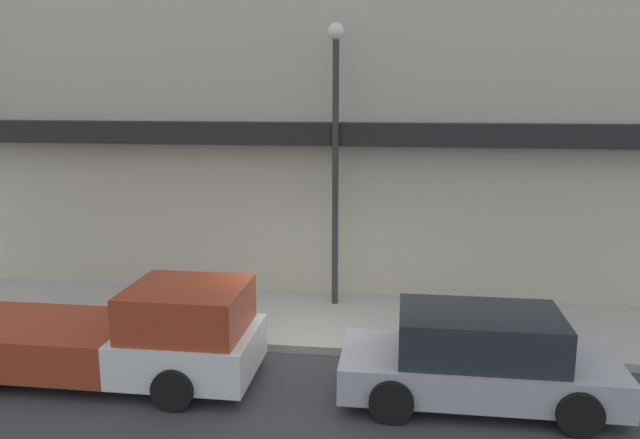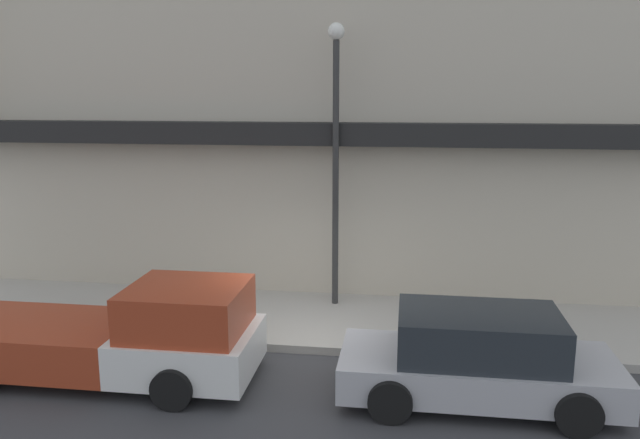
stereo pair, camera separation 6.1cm
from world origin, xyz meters
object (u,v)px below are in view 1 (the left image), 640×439
Objects in this scene: fire_hydrant at (224,316)px; pickup_truck at (117,337)px; street_lamp at (336,136)px; parked_car at (478,358)px.

pickup_truck is at bearing -125.03° from fire_hydrant.
parked_car is at bearing -55.20° from street_lamp.
fire_hydrant is at bearing 57.25° from pickup_truck.
fire_hydrant is (1.33, 1.90, -0.25)m from pickup_truck.
parked_car is 5.13m from fire_hydrant.
street_lamp reaches higher than parked_car.
parked_car is at bearing -21.82° from fire_hydrant.
pickup_truck is 6.09m from street_lamp.
street_lamp is (-2.75, 3.96, 3.24)m from parked_car.
pickup_truck is 1.30× the size of parked_car.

